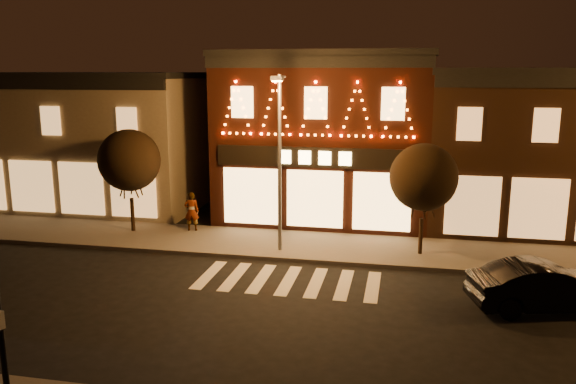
% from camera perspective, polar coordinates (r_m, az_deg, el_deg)
% --- Properties ---
extents(ground, '(120.00, 120.00, 0.00)m').
position_cam_1_polar(ground, '(17.18, -2.69, -13.44)').
color(ground, black).
rests_on(ground, ground).
extents(sidewalk_far, '(44.00, 4.00, 0.15)m').
position_cam_1_polar(sidewalk_far, '(24.22, 6.63, -5.64)').
color(sidewalk_far, '#47423D').
rests_on(sidewalk_far, ground).
extents(building_left, '(12.20, 8.28, 7.30)m').
position_cam_1_polar(building_left, '(33.77, -18.56, 5.05)').
color(building_left, '#7A6B56').
rests_on(building_left, ground).
extents(building_pulp, '(10.20, 8.34, 8.30)m').
position_cam_1_polar(building_pulp, '(29.43, 3.96, 5.69)').
color(building_pulp, '#33130B').
rests_on(building_pulp, ground).
extents(building_right_a, '(9.20, 8.28, 7.50)m').
position_cam_1_polar(building_right_a, '(29.78, 22.43, 4.11)').
color(building_right_a, '#331E11').
rests_on(building_right_a, ground).
extents(streetlamp_mid, '(0.53, 1.63, 7.09)m').
position_cam_1_polar(streetlamp_mid, '(22.58, -0.87, 4.18)').
color(streetlamp_mid, '#59595E').
rests_on(streetlamp_mid, sidewalk_far).
extents(tree_left, '(2.80, 2.80, 4.68)m').
position_cam_1_polar(tree_left, '(26.78, -15.52, 3.06)').
color(tree_left, black).
rests_on(tree_left, sidewalk_far).
extents(tree_right, '(2.67, 2.67, 4.46)m').
position_cam_1_polar(tree_right, '(23.08, 13.36, 1.42)').
color(tree_right, black).
rests_on(tree_right, sidewalk_far).
extents(dark_sedan, '(4.88, 2.72, 1.52)m').
position_cam_1_polar(dark_sedan, '(19.82, 24.21, -8.59)').
color(dark_sedan, black).
rests_on(dark_sedan, ground).
extents(pedestrian, '(0.74, 0.58, 1.81)m').
position_cam_1_polar(pedestrian, '(26.66, -9.58, -1.90)').
color(pedestrian, gray).
rests_on(pedestrian, sidewalk_far).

